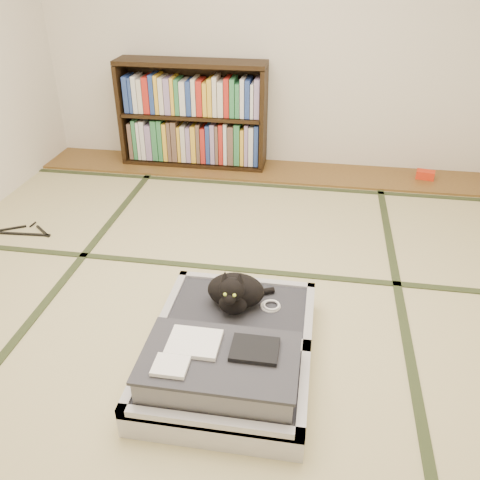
# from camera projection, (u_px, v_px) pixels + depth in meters

# --- Properties ---
(floor) EXTENTS (4.50, 4.50, 0.00)m
(floor) POSITION_uv_depth(u_px,v_px,m) (221.00, 309.00, 2.85)
(floor) COLOR #C8C085
(floor) RESTS_ON ground
(wood_strip) EXTENTS (4.00, 0.50, 0.02)m
(wood_strip) POSITION_uv_depth(u_px,v_px,m) (264.00, 171.00, 4.55)
(wood_strip) COLOR brown
(wood_strip) RESTS_ON ground
(red_item) EXTENTS (0.16, 0.12, 0.07)m
(red_item) POSITION_uv_depth(u_px,v_px,m) (425.00, 175.00, 4.36)
(red_item) COLOR red
(red_item) RESTS_ON wood_strip
(room_shell) EXTENTS (4.50, 4.50, 4.50)m
(room_shell) POSITION_uv_depth(u_px,v_px,m) (215.00, 30.00, 2.11)
(room_shell) COLOR white
(room_shell) RESTS_ON ground
(tatami_borders) EXTENTS (4.00, 4.50, 0.01)m
(tatami_borders) POSITION_uv_depth(u_px,v_px,m) (236.00, 261.00, 3.27)
(tatami_borders) COLOR #2D381E
(tatami_borders) RESTS_ON ground
(bookcase) EXTENTS (1.29, 0.30, 0.92)m
(bookcase) POSITION_uv_depth(u_px,v_px,m) (193.00, 116.00, 4.48)
(bookcase) COLOR black
(bookcase) RESTS_ON wood_strip
(suitcase) EXTENTS (0.76, 1.02, 0.30)m
(suitcase) POSITION_uv_depth(u_px,v_px,m) (229.00, 353.00, 2.40)
(suitcase) COLOR silver
(suitcase) RESTS_ON floor
(cat) EXTENTS (0.34, 0.34, 0.27)m
(cat) POSITION_uv_depth(u_px,v_px,m) (235.00, 292.00, 2.57)
(cat) COLOR black
(cat) RESTS_ON suitcase
(cable_coil) EXTENTS (0.11, 0.11, 0.03)m
(cable_coil) POSITION_uv_depth(u_px,v_px,m) (271.00, 306.00, 2.62)
(cable_coil) COLOR white
(cable_coil) RESTS_ON suitcase
(hanger) EXTENTS (0.42, 0.20, 0.01)m
(hanger) POSITION_uv_depth(u_px,v_px,m) (25.00, 232.00, 3.60)
(hanger) COLOR black
(hanger) RESTS_ON floor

